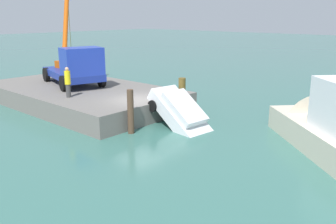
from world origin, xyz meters
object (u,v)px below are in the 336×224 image
Objects in this scene: crane_truck at (76,65)px; salvaged_car at (183,116)px; moored_yacht at (334,133)px; dock_worker at (68,82)px.

crane_truck is 9.51m from salvaged_car.
crane_truck is at bearing -178.73° from salvaged_car.
salvaged_car is 7.39m from moored_yacht.
moored_yacht is at bearing 9.57° from crane_truck.
dock_worker is at bearing -157.63° from salvaged_car.
dock_worker is 14.54m from moored_yacht.
salvaged_car is at bearing -159.94° from moored_yacht.
dock_worker is 0.44× the size of salvaged_car.
crane_truck is 2.14× the size of salvaged_car.
crane_truck is 3.75m from dock_worker.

